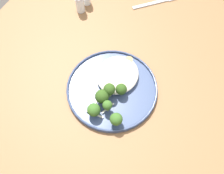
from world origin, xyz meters
The scene contains 20 objects.
ground centered at (0.00, 0.00, 0.00)m, with size 6.00×6.00×0.00m, color #47423D.
wooden_dining_table centered at (0.00, 0.00, 0.66)m, with size 1.40×1.00×0.74m.
dinner_plate centered at (0.02, -0.04, 0.75)m, with size 0.29×0.29×0.02m.
noodle_bed centered at (0.06, -0.04, 0.76)m, with size 0.15×0.13×0.03m.
seared_scallop_large_seared centered at (0.07, -0.05, 0.76)m, with size 0.03×0.03×0.01m.
seared_scallop_on_noodles centered at (0.06, -0.02, 0.76)m, with size 0.03×0.03×0.02m.
seared_scallop_tilted_round centered at (0.13, -0.04, 0.76)m, with size 0.03×0.03×0.02m.
seared_scallop_rear_pale centered at (0.10, 0.00, 0.76)m, with size 0.03×0.03×0.02m.
seared_scallop_tiny_bay centered at (0.11, -0.03, 0.76)m, with size 0.03×0.03×0.02m.
broccoli_floret_right_tilted centered at (-0.09, -0.03, 0.78)m, with size 0.04×0.04×0.05m.
broccoli_floret_front_edge centered at (-0.04, -0.04, 0.78)m, with size 0.04×0.04×0.06m.
broccoli_floret_near_rim centered at (-0.05, -0.06, 0.78)m, with size 0.03×0.03×0.05m.
broccoli_floret_small_sprig centered at (-0.01, -0.05, 0.79)m, with size 0.04×0.04×0.06m.
broccoli_floret_beside_noodles centered at (-0.08, -0.11, 0.78)m, with size 0.04×0.04×0.05m.
broccoli_floret_left_leaning centered at (0.01, -0.07, 0.78)m, with size 0.04×0.04×0.05m.
onion_sliver_short_strip centered at (-0.09, -0.04, 0.75)m, with size 0.05×0.01×0.00m, color silver.
onion_sliver_curled_piece centered at (-0.04, -0.02, 0.75)m, with size 0.05×0.01×0.00m, color silver.
onion_sliver_long_sliver centered at (-0.05, -0.06, 0.75)m, with size 0.05×0.01×0.00m, color silver.
dinner_fork centered at (0.44, -0.01, 0.74)m, with size 0.15×0.14×0.00m.
salt_shaker centered at (0.26, 0.22, 0.77)m, with size 0.03×0.03×0.07m.
Camera 1 is at (-0.31, -0.22, 1.48)m, focal length 41.16 mm.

